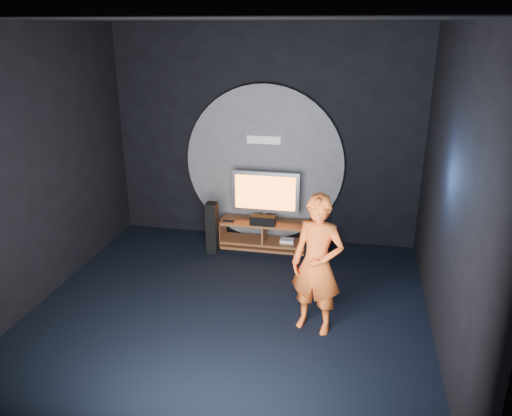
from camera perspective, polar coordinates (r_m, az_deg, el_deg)
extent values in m
plane|color=black|center=(6.53, -3.15, -11.77)|extent=(5.00, 5.00, 0.00)
cube|color=black|center=(8.16, 1.03, 8.16)|extent=(5.00, 0.04, 3.50)
cube|color=black|center=(3.62, -13.72, -8.50)|extent=(5.00, 0.04, 3.50)
cube|color=black|center=(6.86, -24.17, 4.04)|extent=(0.04, 5.00, 3.50)
cube|color=black|center=(5.71, 21.57, 1.40)|extent=(0.04, 5.00, 3.50)
cube|color=black|center=(5.54, -3.89, 20.71)|extent=(5.00, 5.00, 0.01)
cylinder|color=#515156|center=(8.21, 0.94, 5.01)|extent=(2.60, 0.08, 2.60)
cube|color=white|center=(8.06, 0.89, 7.79)|extent=(0.55, 0.03, 0.13)
cube|color=brown|center=(8.11, 0.97, -1.69)|extent=(1.47, 0.45, 0.04)
cube|color=brown|center=(8.23, 0.95, -3.82)|extent=(1.43, 0.42, 0.04)
cube|color=brown|center=(8.33, -3.89, -2.63)|extent=(0.04, 0.45, 0.45)
cube|color=brown|center=(8.10, 5.94, -3.40)|extent=(0.04, 0.45, 0.45)
cube|color=brown|center=(8.17, 0.96, -2.76)|extent=(0.03, 0.40, 0.29)
cube|color=brown|center=(8.27, 0.95, -4.33)|extent=(1.47, 0.45, 0.04)
cube|color=white|center=(8.16, 3.58, -3.74)|extent=(0.22, 0.16, 0.05)
cube|color=#A1A1A8|center=(8.15, 1.06, -1.25)|extent=(0.36, 0.22, 0.04)
cylinder|color=#A1A1A8|center=(8.13, 1.06, -0.79)|extent=(0.07, 0.07, 0.10)
cube|color=#A1A1A8|center=(8.00, 1.08, 1.81)|extent=(1.10, 0.06, 0.68)
cube|color=orange|center=(7.97, 1.03, 1.74)|extent=(0.98, 0.01, 0.56)
cube|color=black|center=(7.94, 0.78, -1.44)|extent=(0.40, 0.15, 0.15)
cube|color=black|center=(8.10, -3.17, -1.49)|extent=(0.18, 0.05, 0.02)
cube|color=black|center=(7.96, -5.04, -2.27)|extent=(0.17, 0.19, 0.84)
cube|color=black|center=(8.09, 6.81, -1.95)|extent=(0.17, 0.19, 0.84)
cube|color=black|center=(7.97, 6.79, -4.20)|extent=(0.32, 0.32, 0.35)
imported|color=#DF591E|center=(5.84, 6.99, -6.46)|extent=(0.71, 0.56, 1.70)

